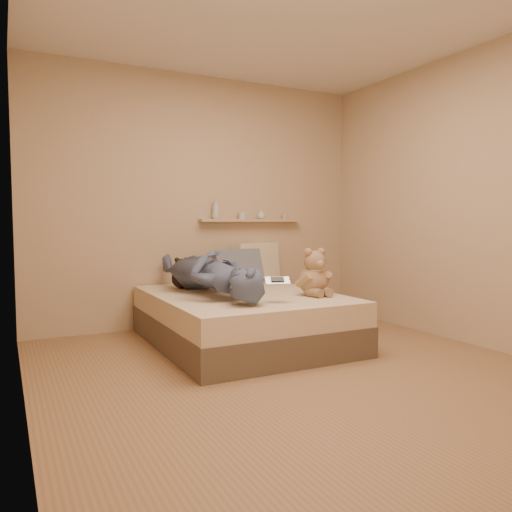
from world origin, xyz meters
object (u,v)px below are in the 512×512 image
bed (242,318)px  pillow_cream (256,262)px  wall_shelf (251,220)px  pillow_grey (238,267)px  person (210,272)px  teddy_bear (314,276)px  game_console (277,281)px  dark_plush (182,275)px

bed → pillow_cream: 1.09m
wall_shelf → pillow_grey: bearing=-140.6°
person → wall_shelf: size_ratio=1.35×
pillow_cream → bed: bearing=-124.2°
teddy_bear → pillow_cream: (0.06, 1.23, 0.03)m
game_console → person: person is taller
bed → pillow_grey: size_ratio=3.80×
pillow_cream → wall_shelf: size_ratio=0.46×
game_console → pillow_grey: bearing=78.7°
dark_plush → game_console: bearing=-70.6°
pillow_cream → pillow_grey: size_ratio=1.10×
teddy_bear → dark_plush: 1.29m
teddy_bear → dark_plush: bearing=133.0°
dark_plush → wall_shelf: bearing=21.5°
bed → teddy_bear: teddy_bear is taller
bed → game_console: bearing=-87.4°
dark_plush → pillow_grey: pillow_grey is taller
pillow_cream → pillow_grey: 0.32m
person → bed: bearing=165.7°
dark_plush → wall_shelf: 1.12m
pillow_grey → dark_plush: bearing=-167.5°
dark_plush → pillow_grey: (0.66, 0.15, 0.04)m
teddy_bear → pillow_grey: teddy_bear is taller
game_console → wall_shelf: bearing=70.8°
pillow_grey → person: size_ratio=0.31×
teddy_bear → pillow_cream: bearing=87.1°
person → teddy_bear: bearing=148.0°
teddy_bear → dark_plush: (-0.88, 0.94, -0.04)m
person → dark_plush: bearing=-79.0°
pillow_grey → game_console: bearing=-101.3°
pillow_cream → person: pillow_cream is taller
game_console → pillow_cream: 1.53m
bed → pillow_grey: (0.28, 0.69, 0.40)m
game_console → teddy_bear: bearing=22.4°
pillow_grey → teddy_bear: bearing=-78.6°
pillow_cream → game_console: bearing=-110.7°
bed → pillow_cream: (0.57, 0.83, 0.43)m
pillow_cream → pillow_grey: (-0.28, -0.14, -0.03)m
bed → dark_plush: (-0.38, 0.54, 0.35)m
bed → person: bearing=166.7°
person → wall_shelf: bearing=-135.4°
pillow_grey → pillow_cream: bearing=26.4°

